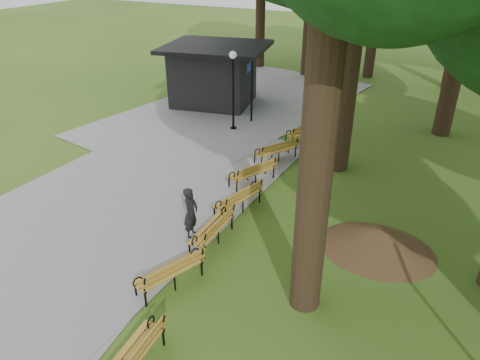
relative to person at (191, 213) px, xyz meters
The scene contains 14 objects.
ground 3.36m from the person, 77.93° to the right, with size 100.00×100.00×0.00m, color #3A611B.
path 3.41m from the person, behind, with size 12.00×38.00×0.06m, color gray.
person is the anchor object (origin of this frame).
kiosk 12.11m from the person, 117.04° to the left, with size 4.94×4.29×3.09m, color black, non-canonical shape.
lamp_post 8.63m from the person, 109.74° to the left, with size 0.32×0.32×3.50m.
dirt_mound 5.19m from the person, 19.94° to the left, with size 2.67×2.67×0.80m, color #47301C.
bench_2 4.71m from the person, 71.97° to the right, with size 1.90×0.64×0.88m, color #B6802A, non-canonical shape.
bench_3 2.17m from the person, 72.10° to the right, with size 1.90×0.64×0.88m, color #B6802A, non-canonical shape.
bench_4 0.73m from the person, ahead, with size 1.90×0.64×0.88m, color #B6802A, non-canonical shape.
bench_5 1.95m from the person, 74.39° to the left, with size 1.90×0.64×0.88m, color #B6802A, non-canonical shape.
bench_6 3.68m from the person, 87.91° to the left, with size 1.90×0.64×0.88m, color #B6802A, non-canonical shape.
bench_7 5.78m from the person, 88.66° to the left, with size 1.90×0.64×0.88m, color #B6802A, non-canonical shape.
bench_8 8.07m from the person, 86.39° to the left, with size 1.90×0.64×0.88m, color #B6802A, non-canonical shape.
bench_9 9.91m from the person, 86.35° to the left, with size 1.90×0.64×0.88m, color #B6802A, non-canonical shape.
Camera 1 is at (5.39, -5.66, 7.46)m, focal length 33.49 mm.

